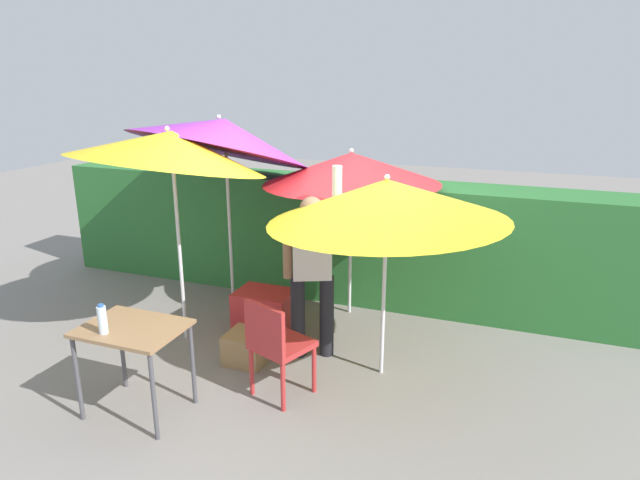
{
  "coord_description": "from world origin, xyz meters",
  "views": [
    {
      "loc": [
        1.84,
        -4.58,
        2.68
      ],
      "look_at": [
        0.0,
        0.3,
        1.1
      ],
      "focal_mm": 31.06,
      "sensor_mm": 36.0,
      "label": 1
    }
  ],
  "objects": [
    {
      "name": "ground_plane",
      "position": [
        0.0,
        0.0,
        0.0
      ],
      "size": [
        24.0,
        24.0,
        0.0
      ],
      "primitive_type": "plane",
      "color": "gray"
    },
    {
      "name": "hedge_row",
      "position": [
        0.0,
        1.62,
        0.73
      ],
      "size": [
        8.0,
        0.7,
        1.46
      ],
      "primitive_type": "cube",
      "color": "#2D7033",
      "rests_on": "ground_plane"
    },
    {
      "name": "umbrella_rainbow",
      "position": [
        -1.37,
        0.86,
        2.02
      ],
      "size": [
        2.14,
        2.07,
        2.58
      ],
      "color": "silver",
      "rests_on": "ground_plane"
    },
    {
      "name": "umbrella_orange",
      "position": [
        -1.38,
        -0.11,
        1.99
      ],
      "size": [
        1.93,
        1.92,
        2.38
      ],
      "color": "silver",
      "rests_on": "ground_plane"
    },
    {
      "name": "umbrella_yellow",
      "position": [
        0.06,
        1.1,
        1.69
      ],
      "size": [
        1.95,
        1.95,
        1.91
      ],
      "color": "silver",
      "rests_on": "ground_plane"
    },
    {
      "name": "umbrella_navy",
      "position": [
        0.75,
        -0.1,
        1.64
      ],
      "size": [
        2.09,
        2.07,
        1.88
      ],
      "color": "silver",
      "rests_on": "ground_plane"
    },
    {
      "name": "person_vendor",
      "position": [
        0.03,
        0.0,
        0.93
      ],
      "size": [
        0.54,
        0.35,
        1.88
      ],
      "color": "black",
      "rests_on": "ground_plane"
    },
    {
      "name": "chair_plastic",
      "position": [
        0.02,
        -0.79,
        0.51
      ],
      "size": [
        0.57,
        0.57,
        0.89
      ],
      "color": "#B72D2D",
      "rests_on": "ground_plane"
    },
    {
      "name": "cooler_box",
      "position": [
        -0.61,
        0.26,
        0.24
      ],
      "size": [
        0.6,
        0.44,
        0.48
      ],
      "primitive_type": "cube",
      "color": "red",
      "rests_on": "ground_plane"
    },
    {
      "name": "crate_cardboard",
      "position": [
        -0.51,
        -0.35,
        0.15
      ],
      "size": [
        0.38,
        0.37,
        0.3
      ],
      "primitive_type": "cube",
      "color": "#9E7A4C",
      "rests_on": "ground_plane"
    },
    {
      "name": "folding_table",
      "position": [
        -0.95,
        -1.39,
        0.67
      ],
      "size": [
        0.8,
        0.6,
        0.76
      ],
      "color": "#4C4C51",
      "rests_on": "ground_plane"
    },
    {
      "name": "bottle_water",
      "position": [
        -1.08,
        -1.55,
        0.88
      ],
      "size": [
        0.07,
        0.07,
        0.24
      ],
      "color": "silver",
      "rests_on": "folding_table"
    }
  ]
}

